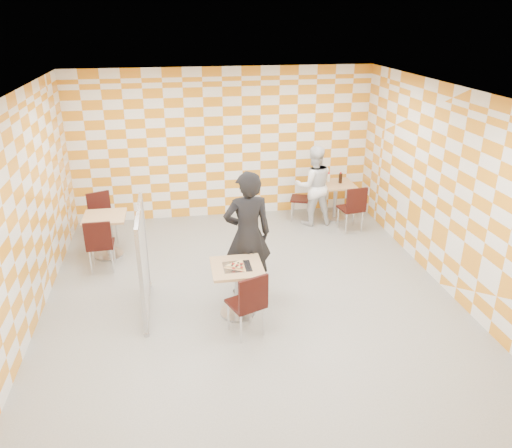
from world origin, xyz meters
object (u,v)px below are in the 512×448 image
Objects in this scene: partition at (143,261)px; man_dark at (248,235)px; chair_second_side at (306,195)px; chair_empty_near at (100,242)px; sport_bottle at (329,177)px; chair_main_front at (249,300)px; second_table at (335,195)px; soda_bottle at (340,178)px; empty_table at (106,229)px; main_table at (237,282)px; chair_second_front at (353,206)px; chair_empty_far at (101,213)px; man_white at (314,186)px.

man_dark is at bearing 8.83° from partition.
chair_empty_near is (-3.85, -1.61, 0.00)m from chair_second_side.
chair_second_side is 0.59m from sport_bottle.
man_dark reaches higher than chair_main_front.
second_table is 3.26× the size of soda_bottle.
partition is at bearing -68.88° from empty_table.
main_table is 4.08m from sport_bottle.
second_table is at bearing 57.80° from chair_main_front.
second_table is at bearing 52.51° from main_table.
chair_main_front and chair_second_side have the same top height.
chair_main_front is (-2.37, -3.76, 0.04)m from second_table.
partition is 7.75× the size of sport_bottle.
main_table is 0.48× the size of partition.
chair_empty_near is 1.51m from partition.
chair_second_side is at bearing 65.05° from chair_main_front.
chair_second_front reaches higher than main_table.
soda_bottle is at bearing 12.73° from empty_table.
chair_main_front is 3.01m from chair_empty_near.
soda_bottle is (2.31, 2.67, -0.11)m from man_dark.
second_table is (2.45, 3.19, 0.00)m from main_table.
partition is at bearing -139.83° from sport_bottle.
empty_table is at bearing 132.29° from main_table.
main_table is at bearing -119.82° from chair_second_side.
second_table is 0.36m from soda_bottle.
second_table is 0.81× the size of chair_empty_far.
partition is 4.70m from sport_bottle.
chair_empty_near is at bearing -93.18° from empty_table.
soda_bottle is at bearing 4.48° from chair_empty_far.
chair_empty_far is at bearing 95.12° from chair_empty_near.
chair_empty_far is (-0.15, 0.66, 0.04)m from empty_table.
chair_empty_near is at bearing -160.41° from soda_bottle.
man_white reaches higher than chair_second_front.
chair_second_front is 4.71m from chair_empty_far.
chair_empty_far is at bearing 126.91° from main_table.
man_dark is (2.22, -1.65, 0.46)m from empty_table.
soda_bottle is at bearing -161.20° from man_white.
chair_second_front reaches higher than second_table.
chair_empty_near is 0.60× the size of partition.
partition is at bearing 40.05° from man_white.
main_table is at bearing 57.18° from man_white.
second_table is 0.81× the size of chair_main_front.
chair_main_front is 1.00× the size of chair_second_side.
chair_second_front is 4.39m from partition.
chair_second_side is (3.82, 1.01, 0.04)m from empty_table.
chair_empty_far is at bearing 123.01° from chair_main_front.
sport_bottle is at bearing 15.38° from chair_second_side.
chair_second_front and chair_empty_near have the same top height.
sport_bottle reaches higher than chair_empty_far.
chair_second_front is (2.48, 3.02, 0.00)m from chair_main_front.
partition is (-3.71, -2.89, 0.28)m from second_table.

